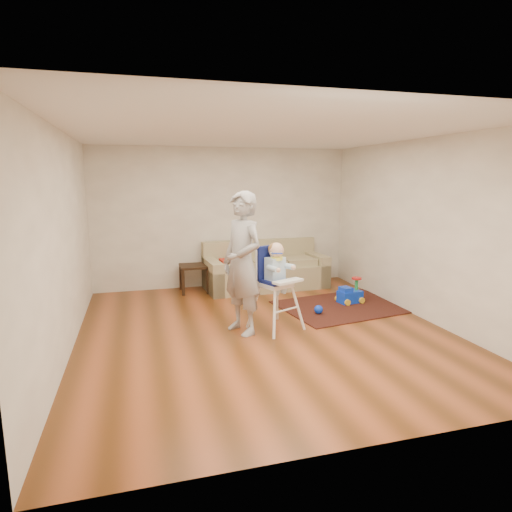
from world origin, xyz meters
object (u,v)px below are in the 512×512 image
object	(u,v)px
side_table	(194,278)
toy_ball	(319,310)
adult	(242,263)
sofa	(266,265)
high_chair	(276,288)
ride_on_toy	(350,290)

from	to	relation	value
side_table	toy_ball	size ratio (longest dim) A/B	3.75
adult	sofa	bearing A→B (deg)	131.84
side_table	adult	size ratio (longest dim) A/B	0.26
high_chair	ride_on_toy	bearing A→B (deg)	4.26
high_chair	adult	distance (m)	0.61
ride_on_toy	high_chair	bearing A→B (deg)	-161.95
sofa	adult	xyz separation A→B (m)	(-1.02, -2.26, 0.52)
sofa	adult	size ratio (longest dim) A/B	1.23
side_table	adult	distance (m)	2.48
sofa	side_table	xyz separation A→B (m)	(-1.39, 0.08, -0.20)
sofa	ride_on_toy	distance (m)	1.78
ride_on_toy	adult	distance (m)	2.39
side_table	high_chair	distance (m)	2.51
side_table	ride_on_toy	size ratio (longest dim) A/B	1.20
high_chair	adult	size ratio (longest dim) A/B	0.64
side_table	high_chair	bearing A→B (deg)	-70.02
adult	toy_ball	bearing A→B (deg)	83.72
sofa	toy_ball	bearing A→B (deg)	-84.11
ride_on_toy	high_chair	xyz separation A→B (m)	(-1.62, -0.85, 0.37)
side_table	toy_ball	distance (m)	2.57
ride_on_toy	high_chair	size ratio (longest dim) A/B	0.34
high_chair	side_table	bearing A→B (deg)	86.45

